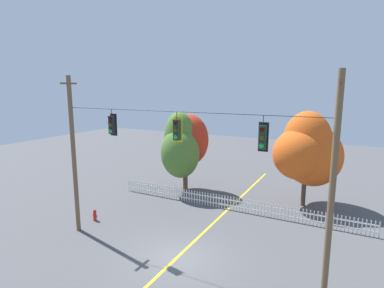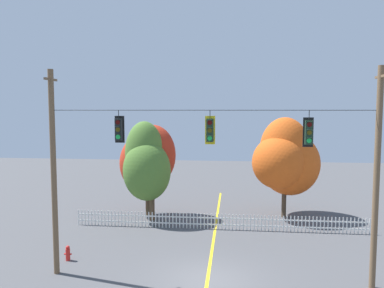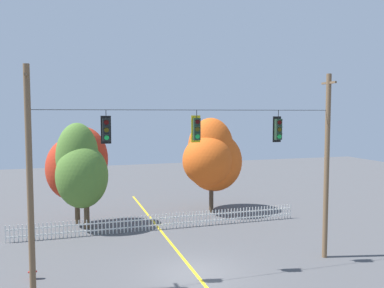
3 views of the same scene
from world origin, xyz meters
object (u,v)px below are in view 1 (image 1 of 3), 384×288
traffic_signal_eastbound_side (263,137)px  autumn_maple_mid (180,148)px  traffic_signal_southbound_primary (177,130)px  autumn_maple_near_fence (186,143)px  autumn_oak_far_east (307,152)px  traffic_signal_northbound_primary (112,125)px  fire_hydrant (95,215)px

traffic_signal_eastbound_side → autumn_maple_mid: 12.83m
traffic_signal_southbound_primary → autumn_maple_near_fence: traffic_signal_southbound_primary is taller
autumn_oak_far_east → traffic_signal_southbound_primary: bearing=-113.4°
autumn_maple_near_fence → autumn_oak_far_east: autumn_oak_far_east is taller
traffic_signal_northbound_primary → fire_hydrant: traffic_signal_northbound_primary is taller
traffic_signal_northbound_primary → autumn_maple_near_fence: 10.32m
traffic_signal_northbound_primary → traffic_signal_southbound_primary: 4.01m
traffic_signal_eastbound_side → autumn_oak_far_east: traffic_signal_eastbound_side is taller
traffic_signal_eastbound_side → fire_hydrant: bearing=172.5°
traffic_signal_eastbound_side → fire_hydrant: size_ratio=2.02×
traffic_signal_southbound_primary → traffic_signal_eastbound_side: 4.13m
traffic_signal_southbound_primary → autumn_maple_mid: traffic_signal_southbound_primary is taller
fire_hydrant → autumn_maple_near_fence: bearing=75.2°
autumn_maple_near_fence → fire_hydrant: (-2.24, -8.45, -3.71)m
autumn_maple_near_fence → fire_hydrant: size_ratio=8.51×
autumn_maple_near_fence → autumn_oak_far_east: size_ratio=0.93×
autumn_maple_near_fence → autumn_maple_mid: bearing=-84.8°
traffic_signal_eastbound_side → fire_hydrant: (-11.32, 1.49, -6.23)m
traffic_signal_northbound_primary → autumn_maple_mid: 9.23m
traffic_signal_southbound_primary → autumn_maple_mid: 10.39m
traffic_signal_northbound_primary → autumn_maple_near_fence: size_ratio=0.22×
autumn_maple_near_fence → fire_hydrant: autumn_maple_near_fence is taller
traffic_signal_southbound_primary → autumn_maple_near_fence: size_ratio=0.23×
traffic_signal_northbound_primary → autumn_maple_mid: size_ratio=0.21×
traffic_signal_eastbound_side → autumn_maple_mid: traffic_signal_eastbound_side is taller
traffic_signal_eastbound_side → fire_hydrant: 13.01m
autumn_maple_near_fence → autumn_oak_far_east: (9.61, 0.82, -0.03)m
traffic_signal_southbound_primary → autumn_maple_near_fence: 11.41m
traffic_signal_southbound_primary → fire_hydrant: traffic_signal_southbound_primary is taller
traffic_signal_eastbound_side → autumn_oak_far_east: size_ratio=0.22×
autumn_oak_far_east → fire_hydrant: (-11.85, -9.27, -3.69)m
traffic_signal_southbound_primary → fire_hydrant: size_ratio=1.92×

